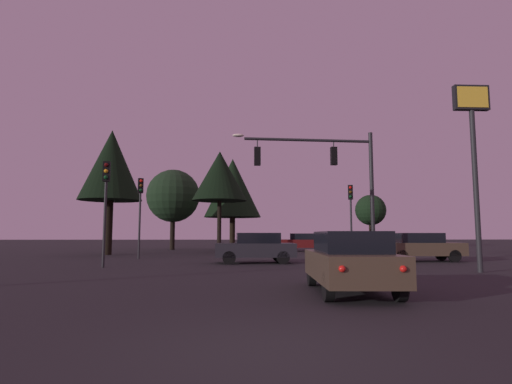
# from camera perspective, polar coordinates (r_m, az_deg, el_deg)

# --- Properties ---
(ground_plane) EXTENTS (168.00, 168.00, 0.00)m
(ground_plane) POSITION_cam_1_polar(r_m,az_deg,el_deg) (29.68, -1.37, -8.67)
(ground_plane) COLOR black
(ground_plane) RESTS_ON ground
(traffic_signal_mast_arm) EXTENTS (7.03, 0.70, 6.54)m
(traffic_signal_mast_arm) POSITION_cam_1_polar(r_m,az_deg,el_deg) (20.67, 10.31, 2.94)
(traffic_signal_mast_arm) COLOR #232326
(traffic_signal_mast_arm) RESTS_ON ground
(traffic_light_corner_left) EXTENTS (0.35, 0.38, 4.51)m
(traffic_light_corner_left) POSITION_cam_1_polar(r_m,az_deg,el_deg) (26.23, 12.99, -1.93)
(traffic_light_corner_left) COLOR #232326
(traffic_light_corner_left) RESTS_ON ground
(traffic_light_corner_right) EXTENTS (0.33, 0.37, 4.69)m
(traffic_light_corner_right) POSITION_cam_1_polar(r_m,az_deg,el_deg) (19.41, -20.08, -0.04)
(traffic_light_corner_right) COLOR #232326
(traffic_light_corner_right) RESTS_ON ground
(traffic_light_median) EXTENTS (0.37, 0.39, 4.82)m
(traffic_light_median) POSITION_cam_1_polar(r_m,az_deg,el_deg) (25.72, -15.73, -1.32)
(traffic_light_median) COLOR #232326
(traffic_light_median) RESTS_ON ground
(car_nearside_lane) EXTENTS (1.91, 4.31, 1.52)m
(car_nearside_lane) POSITION_cam_1_polar(r_m,az_deg,el_deg) (10.67, 12.83, -9.25)
(car_nearside_lane) COLOR #473828
(car_nearside_lane) RESTS_ON ground
(car_crossing_left) EXTENTS (4.14, 2.05, 1.52)m
(car_crossing_left) POSITION_cam_1_polar(r_m,az_deg,el_deg) (21.01, -0.05, -7.66)
(car_crossing_left) COLOR #232328
(car_crossing_left) RESTS_ON ground
(car_crossing_right) EXTENTS (4.29, 1.93, 1.52)m
(car_crossing_right) POSITION_cam_1_polar(r_m,az_deg,el_deg) (24.09, 21.89, -7.01)
(car_crossing_right) COLOR #473828
(car_crossing_right) RESTS_ON ground
(car_far_lane) EXTENTS (4.67, 2.67, 1.52)m
(car_far_lane) POSITION_cam_1_polar(r_m,az_deg,el_deg) (35.72, 6.57, -6.88)
(car_far_lane) COLOR #4C0F0F
(car_far_lane) RESTS_ON ground
(car_parked_lot) EXTENTS (3.31, 4.84, 1.52)m
(car_parked_lot) POSITION_cam_1_polar(r_m,az_deg,el_deg) (35.15, 16.47, -6.70)
(car_parked_lot) COLOR black
(car_parked_lot) RESTS_ON ground
(store_sign_illuminated) EXTENTS (1.40, 0.29, 7.34)m
(store_sign_illuminated) POSITION_cam_1_polar(r_m,az_deg,el_deg) (18.45, 27.83, 7.02)
(store_sign_illuminated) COLOR #232326
(store_sign_illuminated) RESTS_ON ground
(tree_behind_sign) EXTENTS (5.02, 5.02, 7.61)m
(tree_behind_sign) POSITION_cam_1_polar(r_m,az_deg,el_deg) (40.02, -11.39, -0.55)
(tree_behind_sign) COLOR black
(tree_behind_sign) RESTS_ON ground
(tree_left_far) EXTENTS (4.18, 4.18, 7.77)m
(tree_left_far) POSITION_cam_1_polar(r_m,az_deg,el_deg) (31.46, -5.05, 2.19)
(tree_left_far) COLOR black
(tree_left_far) RESTS_ON ground
(tree_center_horizon) EXTENTS (4.47, 4.47, 9.02)m
(tree_center_horizon) POSITION_cam_1_polar(r_m,az_deg,el_deg) (31.64, -19.41, 3.48)
(tree_center_horizon) COLOR black
(tree_center_horizon) RESTS_ON ground
(tree_right_cluster) EXTENTS (3.34, 3.34, 5.77)m
(tree_right_cluster) POSITION_cam_1_polar(r_m,az_deg,el_deg) (46.84, 15.58, -2.48)
(tree_right_cluster) COLOR black
(tree_right_cluster) RESTS_ON ground
(tree_lot_edge) EXTENTS (5.23, 5.23, 8.45)m
(tree_lot_edge) POSITION_cam_1_polar(r_m,az_deg,el_deg) (38.15, -3.26, 0.55)
(tree_lot_edge) COLOR black
(tree_lot_edge) RESTS_ON ground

